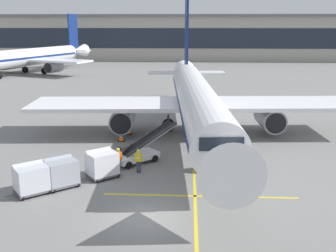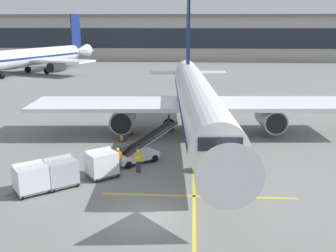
% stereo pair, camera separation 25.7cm
% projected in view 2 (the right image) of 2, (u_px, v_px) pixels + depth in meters
% --- Properties ---
extents(ground_plane, '(600.00, 600.00, 0.00)m').
position_uv_depth(ground_plane, '(144.00, 217.00, 21.96)').
color(ground_plane, slate).
extents(parked_airplane, '(31.45, 40.52, 13.48)m').
position_uv_depth(parked_airplane, '(197.00, 99.00, 37.87)').
color(parked_airplane, white).
rests_on(parked_airplane, ground).
extents(belt_loader, '(4.87, 4.53, 2.75)m').
position_uv_depth(belt_loader, '(139.00, 151.00, 30.53)').
color(belt_loader, silver).
rests_on(belt_loader, ground).
extents(baggage_cart_lead, '(2.62, 2.50, 1.91)m').
position_uv_depth(baggage_cart_lead, '(101.00, 163.00, 27.50)').
color(baggage_cart_lead, '#515156').
rests_on(baggage_cart_lead, ground).
extents(baggage_cart_second, '(2.62, 2.50, 1.91)m').
position_uv_depth(baggage_cart_second, '(61.00, 172.00, 25.94)').
color(baggage_cart_second, '#515156').
rests_on(baggage_cart_second, ground).
extents(baggage_cart_third, '(2.62, 2.50, 1.91)m').
position_uv_depth(baggage_cart_third, '(31.00, 178.00, 24.88)').
color(baggage_cart_third, '#515156').
rests_on(baggage_cart_third, ground).
extents(ground_crew_by_loader, '(0.52, 0.39, 1.74)m').
position_uv_depth(ground_crew_by_loader, '(118.00, 158.00, 28.61)').
color(ground_crew_by_loader, '#333847').
rests_on(ground_crew_by_loader, ground).
extents(ground_crew_by_carts, '(0.56, 0.31, 1.74)m').
position_uv_depth(ground_crew_by_carts, '(138.00, 159.00, 28.29)').
color(ground_crew_by_carts, '#333847').
rests_on(ground_crew_by_carts, ground).
extents(ground_crew_marshaller, '(0.44, 0.44, 1.74)m').
position_uv_depth(ground_crew_marshaller, '(96.00, 162.00, 27.73)').
color(ground_crew_marshaller, black).
rests_on(ground_crew_marshaller, ground).
extents(safety_cone_engine_keepout, '(0.69, 0.69, 0.78)m').
position_uv_depth(safety_cone_engine_keepout, '(148.00, 136.00, 36.32)').
color(safety_cone_engine_keepout, black).
rests_on(safety_cone_engine_keepout, ground).
extents(safety_cone_wingtip, '(0.63, 0.63, 0.71)m').
position_uv_depth(safety_cone_wingtip, '(122.00, 137.00, 36.14)').
color(safety_cone_wingtip, black).
rests_on(safety_cone_wingtip, ground).
extents(safety_cone_nose_mark, '(0.71, 0.71, 0.80)m').
position_uv_depth(safety_cone_nose_mark, '(129.00, 130.00, 38.31)').
color(safety_cone_nose_mark, black).
rests_on(safety_cone_nose_mark, ground).
extents(apron_guidance_line_lead_in, '(0.20, 110.00, 0.01)m').
position_uv_depth(apron_guidance_line_lead_in, '(194.00, 135.00, 37.98)').
color(apron_guidance_line_lead_in, yellow).
rests_on(apron_guidance_line_lead_in, ground).
extents(apron_guidance_line_stop_bar, '(12.00, 0.20, 0.01)m').
position_uv_depth(apron_guidance_line_stop_bar, '(199.00, 196.00, 24.62)').
color(apron_guidance_line_stop_bar, yellow).
rests_on(apron_guidance_line_stop_bar, ground).
extents(terminal_building, '(132.77, 21.56, 12.63)m').
position_uv_depth(terminal_building, '(174.00, 37.00, 118.88)').
color(terminal_building, '#A8A399').
rests_on(terminal_building, ground).
extents(distant_airplane, '(27.20, 34.74, 12.36)m').
position_uv_depth(distant_airplane, '(34.00, 57.00, 82.91)').
color(distant_airplane, white).
rests_on(distant_airplane, ground).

